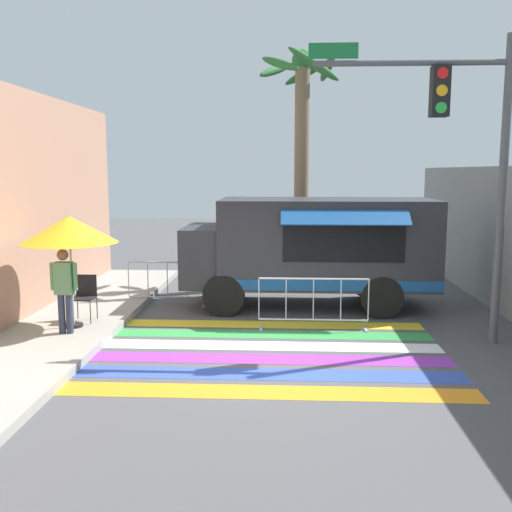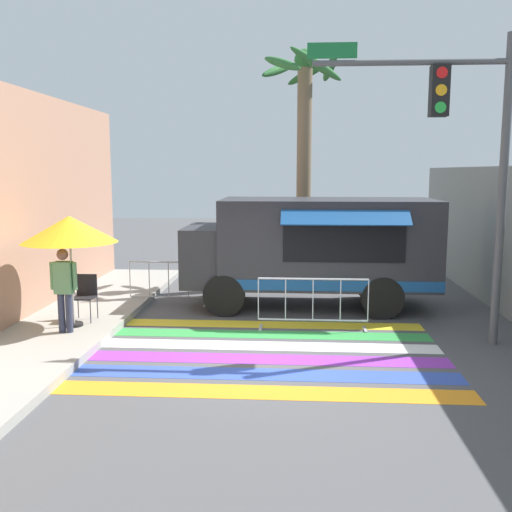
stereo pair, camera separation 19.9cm
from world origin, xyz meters
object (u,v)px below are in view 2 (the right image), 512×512
object	(u,v)px
food_truck	(308,245)
barricade_front	(313,304)
traffic_signal_pole	(466,140)
folding_chair	(85,293)
palm_tree	(303,135)
patio_umbrella	(70,230)
vendor_person	(64,285)
barricade_side	(169,283)

from	to	relation	value
food_truck	barricade_front	bearing A→B (deg)	-88.15
traffic_signal_pole	food_truck	bearing A→B (deg)	134.47
folding_chair	palm_tree	world-z (taller)	palm_tree
food_truck	traffic_signal_pole	size ratio (longest dim) A/B	1.04
folding_chair	palm_tree	xyz separation A→B (m)	(4.62, 4.89, 3.54)
barricade_front	patio_umbrella	bearing A→B (deg)	-172.60
food_truck	vendor_person	distance (m)	5.70
traffic_signal_pole	barricade_side	world-z (taller)	traffic_signal_pole
vendor_person	barricade_side	xyz separation A→B (m)	(1.35, 3.09, -0.55)
folding_chair	barricade_side	world-z (taller)	folding_chair
patio_umbrella	vendor_person	world-z (taller)	patio_umbrella
traffic_signal_pole	barricade_side	size ratio (longest dim) A/B	2.92
vendor_person	barricade_front	distance (m)	4.97
vendor_person	barricade_front	size ratio (longest dim) A/B	0.72
folding_chair	barricade_front	xyz separation A→B (m)	(4.78, 0.10, -0.19)
food_truck	patio_umbrella	size ratio (longest dim) A/B	2.64
patio_umbrella	palm_tree	world-z (taller)	palm_tree
patio_umbrella	folding_chair	size ratio (longest dim) A/B	2.34
traffic_signal_pole	palm_tree	xyz separation A→B (m)	(-2.87, 5.58, 0.46)
folding_chair	barricade_side	bearing A→B (deg)	47.31
folding_chair	barricade_front	world-z (taller)	folding_chair
barricade_front	palm_tree	size ratio (longest dim) A/B	0.35
food_truck	barricade_side	world-z (taller)	food_truck
patio_umbrella	folding_chair	world-z (taller)	patio_umbrella
vendor_person	patio_umbrella	bearing A→B (deg)	93.64
barricade_side	palm_tree	xyz separation A→B (m)	(3.31, 2.78, 3.74)
patio_umbrella	traffic_signal_pole	bearing A→B (deg)	-1.25
vendor_person	barricade_side	world-z (taller)	vendor_person
patio_umbrella	barricade_front	xyz separation A→B (m)	(4.84, 0.63, -1.57)
patio_umbrella	folding_chair	distance (m)	1.48
barricade_front	palm_tree	bearing A→B (deg)	91.93
food_truck	folding_chair	distance (m)	5.23
food_truck	patio_umbrella	distance (m)	5.50
traffic_signal_pole	barricade_front	size ratio (longest dim) A/B	2.49
traffic_signal_pole	folding_chair	world-z (taller)	traffic_signal_pole
folding_chair	vendor_person	bearing A→B (deg)	-103.13
folding_chair	barricade_side	size ratio (longest dim) A/B	0.49
food_truck	vendor_person	size ratio (longest dim) A/B	3.60
food_truck	palm_tree	bearing A→B (deg)	91.98
barricade_side	food_truck	bearing A→B (deg)	0.41
vendor_person	folding_chair	bearing A→B (deg)	88.81
food_truck	barricade_front	size ratio (longest dim) A/B	2.58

